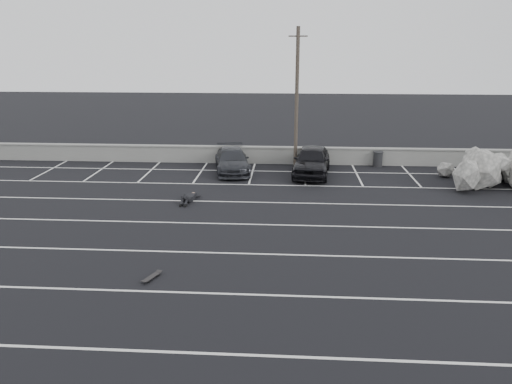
# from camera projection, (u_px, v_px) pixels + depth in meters

# --- Properties ---
(ground) EXTENTS (120.00, 120.00, 0.00)m
(ground) POSITION_uv_depth(u_px,v_px,m) (285.00, 255.00, 17.62)
(ground) COLOR black
(ground) RESTS_ON ground
(seawall) EXTENTS (50.00, 0.45, 1.06)m
(seawall) POSITION_uv_depth(u_px,v_px,m) (287.00, 155.00, 30.85)
(seawall) COLOR gray
(seawall) RESTS_ON ground
(stall_lines) EXTENTS (36.00, 20.05, 0.01)m
(stall_lines) POSITION_uv_depth(u_px,v_px,m) (284.00, 214.00, 21.84)
(stall_lines) COLOR silver
(stall_lines) RESTS_ON ground
(car_left) EXTENTS (2.48, 4.99, 1.63)m
(car_left) POSITION_uv_depth(u_px,v_px,m) (312.00, 161.00, 28.17)
(car_left) COLOR black
(car_left) RESTS_ON ground
(car_right) EXTENTS (2.65, 4.86, 1.34)m
(car_right) POSITION_uv_depth(u_px,v_px,m) (232.00, 160.00, 28.88)
(car_right) COLOR #25262B
(car_right) RESTS_ON ground
(utility_pole) EXTENTS (1.08, 0.22, 8.11)m
(utility_pole) POSITION_uv_depth(u_px,v_px,m) (297.00, 98.00, 29.04)
(utility_pole) COLOR #4C4238
(utility_pole) RESTS_ON ground
(trash_bin) EXTENTS (0.75, 0.75, 0.92)m
(trash_bin) POSITION_uv_depth(u_px,v_px,m) (378.00, 159.00, 30.15)
(trash_bin) COLOR #252628
(trash_bin) RESTS_ON ground
(riprap_pile) EXTENTS (6.50, 5.12, 1.61)m
(riprap_pile) POSITION_uv_depth(u_px,v_px,m) (508.00, 176.00, 25.78)
(riprap_pile) COLOR #ABA7A0
(riprap_pile) RESTS_ON ground
(person) EXTENTS (1.42, 2.46, 0.45)m
(person) POSITION_uv_depth(u_px,v_px,m) (190.00, 195.00, 23.78)
(person) COLOR black
(person) RESTS_ON ground
(skateboard) EXTENTS (0.45, 0.76, 0.09)m
(skateboard) POSITION_uv_depth(u_px,v_px,m) (152.00, 277.00, 15.78)
(skateboard) COLOR black
(skateboard) RESTS_ON ground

